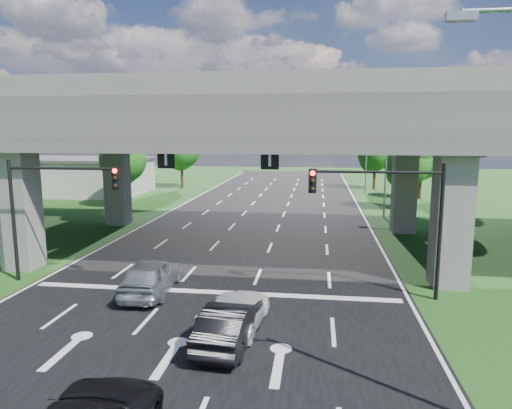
% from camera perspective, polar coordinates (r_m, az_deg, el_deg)
% --- Properties ---
extents(ground, '(160.00, 160.00, 0.00)m').
position_cam_1_polar(ground, '(18.30, -8.12, -14.57)').
color(ground, '#1D4516').
rests_on(ground, ground).
extents(road, '(18.00, 120.00, 0.03)m').
position_cam_1_polar(road, '(27.51, -2.44, -6.33)').
color(road, black).
rests_on(road, ground).
extents(overpass, '(80.00, 15.00, 10.00)m').
position_cam_1_polar(overpass, '(28.50, -1.83, 10.28)').
color(overpass, '#3D3A37').
rests_on(overpass, ground).
extents(warehouse, '(20.00, 10.00, 4.00)m').
position_cam_1_polar(warehouse, '(59.86, -23.24, 3.22)').
color(warehouse, '#9E9E99').
rests_on(warehouse, ground).
extents(signal_right, '(5.76, 0.54, 6.00)m').
position_cam_1_polar(signal_right, '(20.53, 16.35, -0.06)').
color(signal_right, black).
rests_on(signal_right, ground).
extents(signal_left, '(5.76, 0.54, 6.00)m').
position_cam_1_polar(signal_left, '(23.85, -24.08, 0.74)').
color(signal_left, black).
rests_on(signal_left, ground).
extents(streetlight_far, '(3.38, 0.25, 10.00)m').
position_cam_1_polar(streetlight_far, '(40.50, 15.45, 6.66)').
color(streetlight_far, gray).
rests_on(streetlight_far, ground).
extents(streetlight_beyond, '(3.38, 0.25, 10.00)m').
position_cam_1_polar(streetlight_beyond, '(56.39, 13.29, 7.32)').
color(streetlight_beyond, gray).
rests_on(streetlight_beyond, ground).
extents(tree_left_near, '(4.50, 4.50, 7.80)m').
position_cam_1_polar(tree_left_near, '(46.12, -16.26, 5.59)').
color(tree_left_near, black).
rests_on(tree_left_near, ground).
extents(tree_left_mid, '(3.91, 3.90, 6.76)m').
position_cam_1_polar(tree_left_mid, '(54.68, -15.73, 5.42)').
color(tree_left_mid, black).
rests_on(tree_left_mid, ground).
extents(tree_left_far, '(4.80, 4.80, 8.32)m').
position_cam_1_polar(tree_left_far, '(60.77, -9.27, 6.88)').
color(tree_left_far, black).
rests_on(tree_left_far, ground).
extents(tree_right_near, '(4.20, 4.20, 7.28)m').
position_cam_1_polar(tree_right_near, '(44.98, 18.44, 5.00)').
color(tree_right_near, black).
rests_on(tree_right_near, ground).
extents(tree_right_mid, '(3.91, 3.90, 6.76)m').
position_cam_1_polar(tree_right_mid, '(53.42, 20.02, 5.14)').
color(tree_right_mid, black).
rests_on(tree_right_mid, ground).
extents(tree_right_far, '(4.50, 4.50, 7.80)m').
position_cam_1_polar(tree_right_far, '(60.61, 14.74, 6.40)').
color(tree_right_far, black).
rests_on(tree_right_far, ground).
extents(car_silver, '(2.14, 4.80, 1.60)m').
position_cam_1_polar(car_silver, '(21.48, -12.97, -8.73)').
color(car_silver, silver).
rests_on(car_silver, road).
extents(car_dark, '(1.86, 4.49, 1.45)m').
position_cam_1_polar(car_dark, '(16.33, -3.31, -14.63)').
color(car_dark, black).
rests_on(car_dark, road).
extents(car_white, '(2.27, 4.81, 1.35)m').
position_cam_1_polar(car_white, '(17.51, -2.49, -13.10)').
color(car_white, silver).
rests_on(car_white, road).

